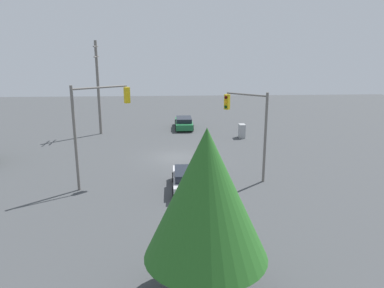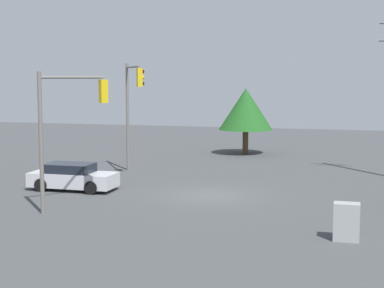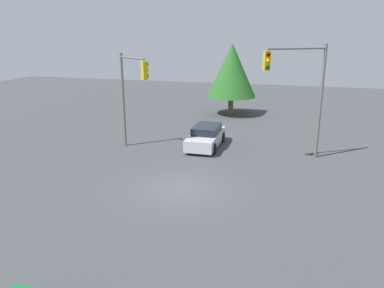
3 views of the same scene
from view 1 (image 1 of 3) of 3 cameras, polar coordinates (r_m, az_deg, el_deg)
ground_plane at (r=31.37m, az=-2.30°, el=-2.05°), size 80.00×80.00×0.00m
sedan_silver at (r=24.23m, az=-0.74°, el=-5.47°), size 4.53×1.92×1.40m
sedan_green at (r=42.31m, az=-1.25°, el=3.25°), size 4.80×2.01×1.28m
traffic_signal_main at (r=25.77m, az=8.70°, el=3.62°), size 2.19×2.66×6.13m
traffic_signal_cross at (r=24.76m, az=-14.43°, el=3.91°), size 2.33×3.42×6.75m
utility_pole_tall at (r=40.15m, az=-14.13°, el=8.62°), size 2.20×0.28×9.60m
electrical_cabinet at (r=38.31m, az=7.60°, el=2.00°), size 0.93×0.60×1.38m
tree_behind at (r=13.10m, az=2.20°, el=-7.74°), size 4.47×4.47×6.44m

